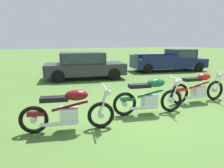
# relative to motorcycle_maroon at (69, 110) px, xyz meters

# --- Properties ---
(ground_plane) EXTENTS (120.00, 120.00, 0.00)m
(ground_plane) POSITION_rel_motorcycle_maroon_xyz_m (2.22, 0.34, -0.48)
(ground_plane) COLOR #476B2D
(motorcycle_maroon) EXTENTS (2.07, 0.85, 1.02)m
(motorcycle_maroon) POSITION_rel_motorcycle_maroon_xyz_m (0.00, 0.00, 0.00)
(motorcycle_maroon) COLOR black
(motorcycle_maroon) RESTS_ON ground
(motorcycle_green) EXTENTS (2.02, 0.77, 1.02)m
(motorcycle_green) POSITION_rel_motorcycle_maroon_xyz_m (2.29, 0.11, 0.01)
(motorcycle_green) COLOR black
(motorcycle_green) RESTS_ON ground
(motorcycle_red) EXTENTS (2.14, 0.64, 1.02)m
(motorcycle_red) POSITION_rel_motorcycle_maroon_xyz_m (4.45, 0.31, 0.01)
(motorcycle_red) COLOR black
(motorcycle_red) RESTS_ON ground
(car_charcoal) EXTENTS (4.56, 2.68, 1.43)m
(car_charcoal) POSITION_rel_motorcycle_maroon_xyz_m (2.39, 6.20, 0.32)
(car_charcoal) COLOR #2D2D33
(car_charcoal) RESTS_ON ground
(pickup_truck_navy) EXTENTS (5.38, 2.89, 1.49)m
(pickup_truck_navy) POSITION_rel_motorcycle_maroon_xyz_m (8.89, 6.46, 0.27)
(pickup_truck_navy) COLOR #161E4C
(pickup_truck_navy) RESTS_ON ground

